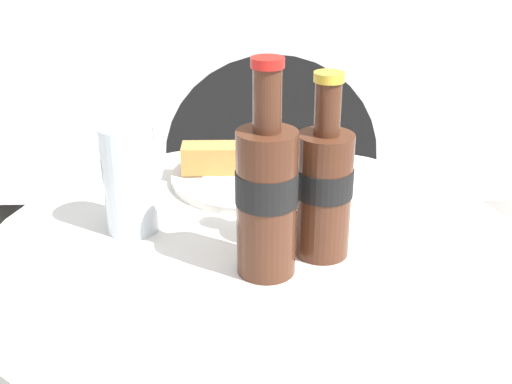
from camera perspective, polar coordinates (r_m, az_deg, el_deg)
bistro_table at (r=0.88m, az=0.05°, el=-13.94°), size 0.68×0.68×0.73m
cola_bottle_left at (r=0.72m, az=6.06°, el=0.47°), size 0.07×0.07×0.22m
cola_bottle_right at (r=0.68m, az=0.95°, el=-0.15°), size 0.07×0.07×0.24m
drinking_glass at (r=0.80m, az=-11.15°, el=0.73°), size 0.07×0.07×0.14m
lunch_plate_near at (r=0.94m, az=-0.26°, el=1.92°), size 0.24×0.24×0.06m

